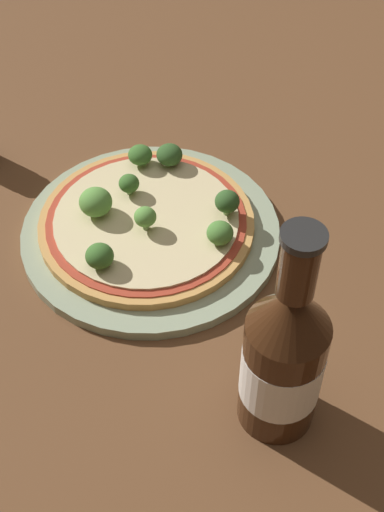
% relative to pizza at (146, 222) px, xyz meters
% --- Properties ---
extents(ground_plane, '(3.00, 3.00, 0.00)m').
position_rel_pizza_xyz_m(ground_plane, '(0.02, 0.01, -0.02)').
color(ground_plane, brown).
extents(plate, '(0.28, 0.28, 0.01)m').
position_rel_pizza_xyz_m(plate, '(0.01, -0.00, -0.01)').
color(plate, '#93A384').
rests_on(plate, ground_plane).
extents(pizza, '(0.23, 0.23, 0.01)m').
position_rel_pizza_xyz_m(pizza, '(0.00, 0.00, 0.00)').
color(pizza, tan).
rests_on(pizza, plate).
extents(broccoli_floret_0, '(0.03, 0.03, 0.03)m').
position_rel_pizza_xyz_m(broccoli_floret_0, '(-0.02, 0.09, 0.02)').
color(broccoli_floret_0, '#7A9E5B').
rests_on(broccoli_floret_0, pizza).
extents(broccoli_floret_1, '(0.03, 0.03, 0.03)m').
position_rel_pizza_xyz_m(broccoli_floret_1, '(-0.00, -0.08, 0.02)').
color(broccoli_floret_1, '#7A9E5B').
rests_on(broccoli_floret_1, pizza).
extents(broccoli_floret_2, '(0.03, 0.03, 0.03)m').
position_rel_pizza_xyz_m(broccoli_floret_2, '(0.07, 0.05, 0.02)').
color(broccoli_floret_2, '#7A9E5B').
rests_on(broccoli_floret_2, pizza).
extents(broccoli_floret_3, '(0.04, 0.04, 0.03)m').
position_rel_pizza_xyz_m(broccoli_floret_3, '(-0.05, -0.02, 0.02)').
color(broccoli_floret_3, '#7A9E5B').
rests_on(broccoli_floret_3, pizza).
extents(broccoli_floret_4, '(0.03, 0.03, 0.02)m').
position_rel_pizza_xyz_m(broccoli_floret_4, '(0.09, 0.01, 0.02)').
color(broccoli_floret_4, '#7A9E5B').
rests_on(broccoli_floret_4, pizza).
extents(broccoli_floret_5, '(0.02, 0.02, 0.02)m').
position_rel_pizza_xyz_m(broccoli_floret_5, '(-0.04, 0.02, 0.02)').
color(broccoli_floret_5, '#7A9E5B').
rests_on(broccoli_floret_5, pizza).
extents(broccoli_floret_6, '(0.03, 0.03, 0.02)m').
position_rel_pizza_xyz_m(broccoli_floret_6, '(-0.05, 0.07, 0.02)').
color(broccoli_floret_6, '#7A9E5B').
rests_on(broccoli_floret_6, pizza).
extents(broccoli_floret_7, '(0.02, 0.02, 0.03)m').
position_rel_pizza_xyz_m(broccoli_floret_7, '(0.01, -0.01, 0.02)').
color(broccoli_floret_7, '#7A9E5B').
rests_on(broccoli_floret_7, pizza).
extents(beer_bottle, '(0.07, 0.07, 0.23)m').
position_rel_pizza_xyz_m(beer_bottle, '(0.22, -0.13, 0.07)').
color(beer_bottle, '#381E0F').
rests_on(beer_bottle, ground_plane).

